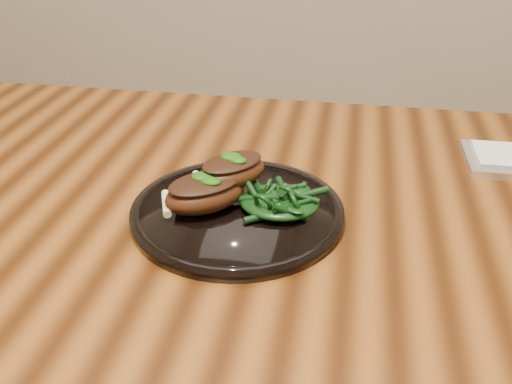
# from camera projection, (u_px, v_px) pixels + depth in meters

# --- Properties ---
(desk) EXTENTS (1.60, 0.80, 0.75)m
(desk) POSITION_uv_depth(u_px,v_px,m) (307.00, 250.00, 0.84)
(desk) COLOR #321706
(desk) RESTS_ON ground
(plate) EXTENTS (0.28, 0.28, 0.02)m
(plate) POSITION_uv_depth(u_px,v_px,m) (237.00, 211.00, 0.76)
(plate) COLOR black
(plate) RESTS_ON desk
(lamb_chop_front) EXTENTS (0.13, 0.13, 0.05)m
(lamb_chop_front) POSITION_uv_depth(u_px,v_px,m) (205.00, 192.00, 0.75)
(lamb_chop_front) COLOR #3D1D0B
(lamb_chop_front) RESTS_ON plate
(lamb_chop_back) EXTENTS (0.11, 0.12, 0.04)m
(lamb_chop_back) POSITION_uv_depth(u_px,v_px,m) (232.00, 170.00, 0.77)
(lamb_chop_back) COLOR #3D1D0B
(lamb_chop_back) RESTS_ON plate
(herb_smear) EXTENTS (0.08, 0.05, 0.00)m
(herb_smear) POSITION_uv_depth(u_px,v_px,m) (222.00, 182.00, 0.82)
(herb_smear) COLOR #0C4006
(herb_smear) RESTS_ON plate
(greens_heap) EXTENTS (0.11, 0.10, 0.04)m
(greens_heap) POSITION_uv_depth(u_px,v_px,m) (280.00, 197.00, 0.75)
(greens_heap) COLOR black
(greens_heap) RESTS_ON plate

